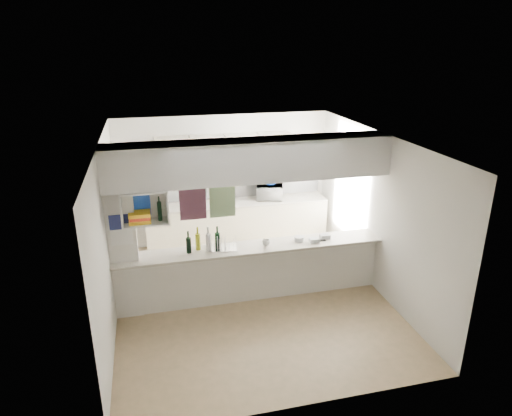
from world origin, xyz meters
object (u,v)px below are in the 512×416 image
object	(u,v)px
microwave	(270,192)
bowl	(270,184)
dish_rack	(224,243)
wine_bottles	(203,242)

from	to	relation	value
microwave	bowl	bearing A→B (deg)	-102.95
dish_rack	microwave	bearing A→B (deg)	66.36
microwave	dish_rack	world-z (taller)	microwave
bowl	dish_rack	distance (m)	2.47
microwave	wine_bottles	xyz separation A→B (m)	(-1.61, -2.06, -0.01)
dish_rack	wine_bottles	xyz separation A→B (m)	(-0.31, 0.01, 0.05)
dish_rack	wine_bottles	world-z (taller)	wine_bottles
bowl	dish_rack	world-z (taller)	bowl
microwave	dish_rack	bearing A→B (deg)	73.42
microwave	bowl	distance (m)	0.17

